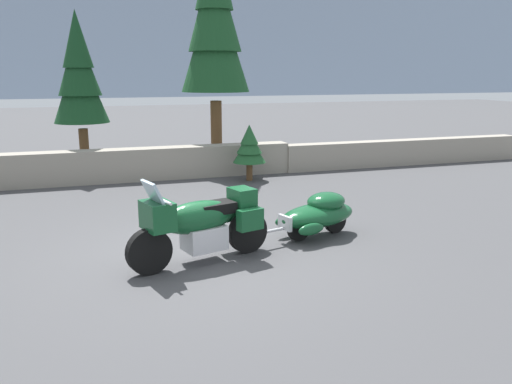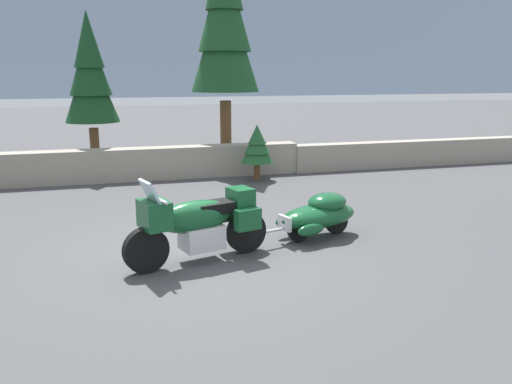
% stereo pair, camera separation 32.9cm
% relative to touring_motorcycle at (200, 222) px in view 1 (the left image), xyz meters
% --- Properties ---
extents(ground_plane, '(80.00, 80.00, 0.00)m').
position_rel_touring_motorcycle_xyz_m(ground_plane, '(-0.09, 0.29, -0.62)').
color(ground_plane, '#424244').
extents(stone_guard_wall, '(24.00, 0.62, 0.96)m').
position_rel_touring_motorcycle_xyz_m(stone_guard_wall, '(-1.04, 6.57, -0.19)').
color(stone_guard_wall, gray).
rests_on(stone_guard_wall, ground).
extents(distant_ridgeline, '(240.00, 80.00, 16.00)m').
position_rel_touring_motorcycle_xyz_m(distant_ridgeline, '(-0.09, 96.55, 7.38)').
color(distant_ridgeline, '#8C9EB7').
rests_on(distant_ridgeline, ground).
extents(touring_motorcycle, '(2.26, 1.12, 1.33)m').
position_rel_touring_motorcycle_xyz_m(touring_motorcycle, '(0.00, 0.00, 0.00)').
color(touring_motorcycle, black).
rests_on(touring_motorcycle, ground).
extents(car_shaped_trailer, '(2.22, 1.09, 0.76)m').
position_rel_touring_motorcycle_xyz_m(car_shaped_trailer, '(2.20, 0.63, -0.21)').
color(car_shaped_trailer, black).
rests_on(car_shaped_trailer, ground).
extents(pine_tree_tall, '(1.98, 1.98, 6.87)m').
position_rel_touring_motorcycle_xyz_m(pine_tree_tall, '(2.22, 7.85, 3.68)').
color(pine_tree_tall, brown).
rests_on(pine_tree_tall, ground).
extents(pine_tree_secondary, '(1.47, 1.47, 4.43)m').
position_rel_touring_motorcycle_xyz_m(pine_tree_secondary, '(-1.55, 7.91, 2.15)').
color(pine_tree_secondary, brown).
rests_on(pine_tree_secondary, ground).
extents(pine_sapling_near, '(0.86, 0.86, 1.48)m').
position_rel_touring_motorcycle_xyz_m(pine_sapling_near, '(2.55, 5.65, 0.30)').
color(pine_sapling_near, brown).
rests_on(pine_sapling_near, ground).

